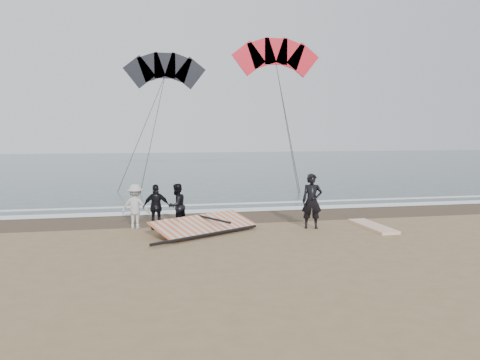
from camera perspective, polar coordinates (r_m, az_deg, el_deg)
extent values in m
plane|color=#8C704C|center=(14.02, 3.42, -7.76)|extent=(120.00, 120.00, 0.00)
cube|color=#233838|center=(46.41, -7.03, 1.83)|extent=(120.00, 54.00, 0.02)
cube|color=#4C3D2B|center=(18.31, -0.18, -4.47)|extent=(120.00, 2.80, 0.01)
cube|color=white|center=(19.66, -0.98, -3.69)|extent=(120.00, 0.90, 0.01)
cube|color=white|center=(21.31, -1.80, -2.94)|extent=(120.00, 0.45, 0.01)
imported|color=black|center=(16.19, 8.76, -2.56)|extent=(0.77, 0.60, 1.89)
cube|color=silver|center=(16.88, 15.86, -5.45)|extent=(0.77, 2.43, 0.10)
cube|color=white|center=(16.55, -8.64, -5.53)|extent=(0.88, 2.19, 0.09)
imported|color=black|center=(16.31, -7.71, -3.11)|extent=(0.94, 0.93, 1.53)
imported|color=black|center=(16.08, -10.16, -3.26)|extent=(0.92, 0.41, 1.54)
imported|color=#BABAB5|center=(16.38, -12.63, -3.16)|extent=(1.12, 0.85, 1.53)
cube|color=black|center=(16.04, -5.35, -5.85)|extent=(2.37, 1.68, 0.09)
cube|color=orange|center=(15.43, -4.39, -5.35)|extent=(3.72, 2.91, 0.37)
cylinder|color=black|center=(14.71, -4.01, -6.66)|extent=(3.58, 2.08, 0.09)
cylinder|color=black|center=(15.44, -3.28, -4.77)|extent=(0.93, 1.56, 0.07)
cylinder|color=#262626|center=(30.79, 5.52, 7.82)|extent=(0.04, 0.04, 14.91)
cylinder|color=#262626|center=(30.79, 5.59, 7.82)|extent=(0.04, 0.04, 14.93)
cylinder|color=#262626|center=(32.16, -11.41, 6.85)|extent=(0.04, 0.04, 14.93)
cylinder|color=#262626|center=(31.69, -10.31, 6.89)|extent=(0.04, 0.04, 15.53)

